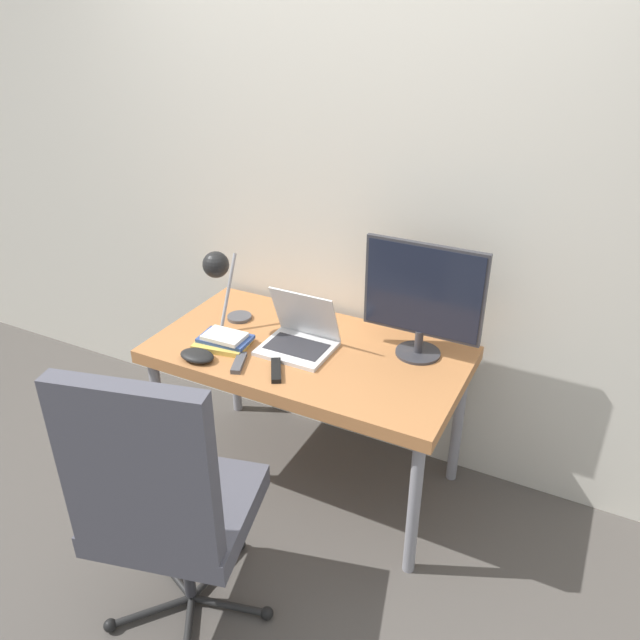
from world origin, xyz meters
TOP-DOWN VIEW (x-y plane):
  - ground_plane at (0.00, 0.00)m, footprint 12.00×12.00m
  - wall_back at (0.00, 0.80)m, footprint 8.00×0.05m
  - desk at (0.00, 0.37)m, footprint 1.37×0.74m
  - laptop at (-0.04, 0.36)m, footprint 0.30×0.26m
  - monitor at (0.44, 0.55)m, footprint 0.51×0.19m
  - desk_lamp at (-0.43, 0.34)m, footprint 0.12×0.27m
  - office_chair at (-0.05, -0.57)m, footprint 0.64×0.63m
  - book_stack at (-0.35, 0.23)m, footprint 0.25×0.21m
  - tv_remote at (-0.20, 0.12)m, footprint 0.09×0.16m
  - media_remote at (-0.03, 0.14)m, footprint 0.12×0.17m
  - game_controller at (-0.38, 0.07)m, footprint 0.16×0.10m

SIDE VIEW (x-z plane):
  - ground_plane at x=0.00m, z-range 0.00..0.00m
  - office_chair at x=-0.05m, z-range 0.06..1.22m
  - desk at x=0.00m, z-range 0.30..1.03m
  - tv_remote at x=-0.20m, z-range 0.73..0.75m
  - media_remote at x=-0.03m, z-range 0.73..0.75m
  - game_controller at x=-0.38m, z-range 0.73..0.77m
  - book_stack at x=-0.35m, z-range 0.73..0.78m
  - laptop at x=-0.04m, z-range 0.65..0.91m
  - monitor at x=0.44m, z-range 0.75..1.26m
  - desk_lamp at x=-0.43m, z-range 0.83..1.22m
  - wall_back at x=0.00m, z-range 0.00..2.60m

